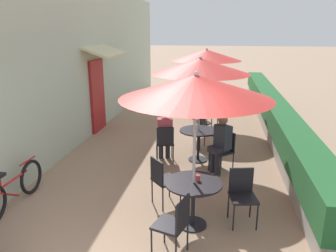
{
  "coord_description": "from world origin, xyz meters",
  "views": [
    {
      "loc": [
        1.2,
        -2.82,
        2.94
      ],
      "look_at": [
        0.15,
        3.64,
        1.0
      ],
      "focal_mm": 35.0,
      "sensor_mm": 36.0,
      "label": 1
    }
  ],
  "objects_px": {
    "patio_table_near": "(193,193)",
    "cafe_chair_mid_left": "(165,141)",
    "cafe_chair_mid_right": "(224,148)",
    "bicycle_leaning": "(13,189)",
    "patio_umbrella_near": "(196,87)",
    "cafe_chair_near_back": "(175,222)",
    "cafe_chair_near_left": "(242,192)",
    "coffee_cup_near": "(198,178)",
    "seated_patron_mid_right": "(221,141)",
    "patio_umbrella_mid": "(200,66)",
    "cafe_chair_far_right": "(194,103)",
    "patio_table_far": "(205,107)",
    "coffee_cup_far": "(208,100)",
    "cafe_chair_near_right": "(162,178)",
    "cafe_chair_far_left": "(217,113)",
    "cafe_chair_mid_back": "(207,130)",
    "seated_patron_mid_left": "(165,132)",
    "patio_umbrella_far": "(207,55)",
    "patio_table_mid": "(198,137)"
  },
  "relations": [
    {
      "from": "patio_table_near",
      "to": "cafe_chair_mid_left",
      "type": "distance_m",
      "value": 2.56
    },
    {
      "from": "cafe_chair_far_left",
      "to": "bicycle_leaning",
      "type": "height_order",
      "value": "cafe_chair_far_left"
    },
    {
      "from": "coffee_cup_near",
      "to": "seated_patron_mid_right",
      "type": "distance_m",
      "value": 2.04
    },
    {
      "from": "cafe_chair_mid_left",
      "to": "patio_table_far",
      "type": "height_order",
      "value": "cafe_chair_mid_left"
    },
    {
      "from": "cafe_chair_mid_left",
      "to": "patio_table_far",
      "type": "bearing_deg",
      "value": 64.89
    },
    {
      "from": "patio_umbrella_near",
      "to": "patio_table_far",
      "type": "relative_size",
      "value": 2.75
    },
    {
      "from": "cafe_chair_mid_back",
      "to": "cafe_chair_far_right",
      "type": "relative_size",
      "value": 1.0
    },
    {
      "from": "cafe_chair_mid_right",
      "to": "bicycle_leaning",
      "type": "relative_size",
      "value": 0.52
    },
    {
      "from": "cafe_chair_near_left",
      "to": "cafe_chair_mid_back",
      "type": "bearing_deg",
      "value": -89.12
    },
    {
      "from": "cafe_chair_near_back",
      "to": "coffee_cup_near",
      "type": "distance_m",
      "value": 0.9
    },
    {
      "from": "patio_umbrella_near",
      "to": "cafe_chair_near_back",
      "type": "relative_size",
      "value": 2.75
    },
    {
      "from": "cafe_chair_mid_back",
      "to": "patio_umbrella_far",
      "type": "height_order",
      "value": "patio_umbrella_far"
    },
    {
      "from": "patio_umbrella_mid",
      "to": "patio_table_far",
      "type": "distance_m",
      "value": 3.55
    },
    {
      "from": "cafe_chair_near_right",
      "to": "coffee_cup_near",
      "type": "relative_size",
      "value": 9.67
    },
    {
      "from": "patio_table_mid",
      "to": "cafe_chair_mid_right",
      "type": "relative_size",
      "value": 1.0
    },
    {
      "from": "coffee_cup_near",
      "to": "patio_umbrella_far",
      "type": "distance_m",
      "value": 5.92
    },
    {
      "from": "cafe_chair_far_left",
      "to": "cafe_chair_far_right",
      "type": "relative_size",
      "value": 1.0
    },
    {
      "from": "cafe_chair_near_left",
      "to": "coffee_cup_near",
      "type": "height_order",
      "value": "cafe_chair_near_left"
    },
    {
      "from": "cafe_chair_mid_right",
      "to": "cafe_chair_near_left",
      "type": "bearing_deg",
      "value": 144.8
    },
    {
      "from": "cafe_chair_near_left",
      "to": "cafe_chair_far_right",
      "type": "bearing_deg",
      "value": -89.96
    },
    {
      "from": "cafe_chair_mid_right",
      "to": "bicycle_leaning",
      "type": "height_order",
      "value": "cafe_chair_mid_right"
    },
    {
      "from": "cafe_chair_mid_right",
      "to": "cafe_chair_far_right",
      "type": "height_order",
      "value": "same"
    },
    {
      "from": "coffee_cup_far",
      "to": "cafe_chair_mid_left",
      "type": "bearing_deg",
      "value": -103.56
    },
    {
      "from": "cafe_chair_far_left",
      "to": "coffee_cup_far",
      "type": "xyz_separation_m",
      "value": [
        -0.32,
        0.61,
        0.26
      ]
    },
    {
      "from": "patio_umbrella_near",
      "to": "cafe_chair_near_back",
      "type": "xyz_separation_m",
      "value": [
        -0.17,
        -0.76,
        -1.66
      ]
    },
    {
      "from": "seated_patron_mid_right",
      "to": "patio_table_far",
      "type": "relative_size",
      "value": 1.44
    },
    {
      "from": "patio_umbrella_mid",
      "to": "cafe_chair_far_right",
      "type": "xyz_separation_m",
      "value": [
        -0.43,
        3.82,
        -1.66
      ]
    },
    {
      "from": "cafe_chair_mid_left",
      "to": "cafe_chair_near_left",
      "type": "bearing_deg",
      "value": -67.14
    },
    {
      "from": "seated_patron_mid_right",
      "to": "cafe_chair_near_left",
      "type": "bearing_deg",
      "value": 147.58
    },
    {
      "from": "patio_table_far",
      "to": "patio_umbrella_far",
      "type": "distance_m",
      "value": 1.62
    },
    {
      "from": "cafe_chair_far_left",
      "to": "coffee_cup_near",
      "type": "bearing_deg",
      "value": 151.5
    },
    {
      "from": "patio_umbrella_near",
      "to": "coffee_cup_far",
      "type": "distance_m",
      "value": 5.94
    },
    {
      "from": "cafe_chair_near_back",
      "to": "bicycle_leaning",
      "type": "height_order",
      "value": "cafe_chair_near_back"
    },
    {
      "from": "cafe_chair_mid_back",
      "to": "bicycle_leaning",
      "type": "relative_size",
      "value": 0.52
    },
    {
      "from": "patio_umbrella_mid",
      "to": "cafe_chair_mid_right",
      "type": "distance_m",
      "value": 1.83
    },
    {
      "from": "seated_patron_mid_left",
      "to": "bicycle_leaning",
      "type": "bearing_deg",
      "value": -144.72
    },
    {
      "from": "cafe_chair_near_back",
      "to": "cafe_chair_near_left",
      "type": "bearing_deg",
      "value": -24.36
    },
    {
      "from": "cafe_chair_near_back",
      "to": "bicycle_leaning",
      "type": "distance_m",
      "value": 3.01
    },
    {
      "from": "cafe_chair_far_left",
      "to": "cafe_chair_far_right",
      "type": "height_order",
      "value": "same"
    },
    {
      "from": "cafe_chair_near_right",
      "to": "coffee_cup_near",
      "type": "distance_m",
      "value": 0.82
    },
    {
      "from": "cafe_chair_mid_right",
      "to": "cafe_chair_far_left",
      "type": "height_order",
      "value": "same"
    },
    {
      "from": "cafe_chair_near_left",
      "to": "patio_table_mid",
      "type": "height_order",
      "value": "cafe_chair_near_left"
    },
    {
      "from": "seated_patron_mid_right",
      "to": "coffee_cup_far",
      "type": "xyz_separation_m",
      "value": [
        -0.43,
        3.69,
        0.09
      ]
    },
    {
      "from": "patio_table_near",
      "to": "cafe_chair_near_back",
      "type": "xyz_separation_m",
      "value": [
        -0.17,
        -0.76,
        -0.04
      ]
    },
    {
      "from": "patio_umbrella_far",
      "to": "bicycle_leaning",
      "type": "xyz_separation_m",
      "value": [
        -2.93,
        -5.77,
        -1.84
      ]
    },
    {
      "from": "patio_umbrella_near",
      "to": "cafe_chair_near_back",
      "type": "bearing_deg",
      "value": -102.77
    },
    {
      "from": "cafe_chair_mid_right",
      "to": "cafe_chair_far_right",
      "type": "relative_size",
      "value": 1.0
    },
    {
      "from": "seated_patron_mid_right",
      "to": "cafe_chair_far_left",
      "type": "xyz_separation_m",
      "value": [
        -0.12,
        3.08,
        -0.17
      ]
    },
    {
      "from": "seated_patron_mid_left",
      "to": "cafe_chair_mid_right",
      "type": "xyz_separation_m",
      "value": [
        1.35,
        -0.37,
        -0.17
      ]
    },
    {
      "from": "patio_umbrella_far",
      "to": "bicycle_leaning",
      "type": "relative_size",
      "value": 1.42
    }
  ]
}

